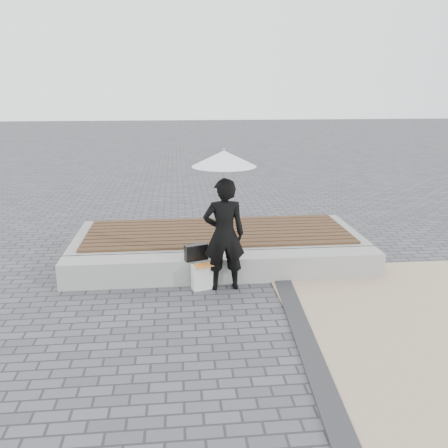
{
  "coord_description": "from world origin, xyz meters",
  "views": [
    {
      "loc": [
        -0.7,
        -5.32,
        2.89
      ],
      "look_at": [
        -0.04,
        1.26,
        1.0
      ],
      "focal_mm": 38.25,
      "sensor_mm": 36.0,
      "label": 1
    }
  ],
  "objects": [
    {
      "name": "timber_decking",
      "position": [
        0.0,
        2.8,
        0.42
      ],
      "size": [
        4.6,
        1.8,
        0.04
      ],
      "primitive_type": null,
      "color": "brown",
      "rests_on": "timber_platform"
    },
    {
      "name": "woman",
      "position": [
        -0.04,
        1.26,
        0.84
      ],
      "size": [
        0.63,
        0.43,
        1.68
      ],
      "primitive_type": "imported",
      "rotation": [
        0.0,
        0.0,
        3.18
      ],
      "color": "black",
      "rests_on": "ground"
    },
    {
      "name": "magazine",
      "position": [
        -0.34,
        1.23,
        0.39
      ],
      "size": [
        0.33,
        0.29,
        0.01
      ],
      "primitive_type": "cube",
      "rotation": [
        0.0,
        0.0,
        0.4
      ],
      "color": "#E95442",
      "rests_on": "canvas_tote"
    },
    {
      "name": "canvas_tote",
      "position": [
        -0.34,
        1.28,
        0.19
      ],
      "size": [
        0.39,
        0.24,
        0.38
      ],
      "primitive_type": "cube",
      "rotation": [
        0.0,
        0.0,
        0.25
      ],
      "color": "silver",
      "rests_on": "ground"
    },
    {
      "name": "handbag",
      "position": [
        -0.45,
        1.44,
        0.52
      ],
      "size": [
        0.36,
        0.23,
        0.24
      ],
      "primitive_type": "cube",
      "rotation": [
        0.0,
        0.0,
        0.34
      ],
      "color": "black",
      "rests_on": "seating_ledge"
    },
    {
      "name": "timber_platform",
      "position": [
        0.0,
        2.8,
        0.2
      ],
      "size": [
        5.0,
        2.0,
        0.4
      ],
      "primitive_type": "cube",
      "color": "gray",
      "rests_on": "ground"
    },
    {
      "name": "ground",
      "position": [
        0.0,
        0.0,
        0.0
      ],
      "size": [
        80.0,
        80.0,
        0.0
      ],
      "primitive_type": "plane",
      "color": "#505156",
      "rests_on": "ground"
    },
    {
      "name": "seating_ledge",
      "position": [
        0.0,
        1.6,
        0.2
      ],
      "size": [
        5.0,
        0.45,
        0.4
      ],
      "primitive_type": "cube",
      "color": "#A6A6A1",
      "rests_on": "ground"
    },
    {
      "name": "parasol",
      "position": [
        -0.04,
        1.26,
        1.95
      ],
      "size": [
        0.91,
        0.91,
        1.16
      ],
      "rotation": [
        0.0,
        0.0,
        0.17
      ],
      "color": "#B0B0B5",
      "rests_on": "ground"
    },
    {
      "name": "edging_band",
      "position": [
        0.75,
        -0.5,
        0.02
      ],
      "size": [
        0.61,
        5.2,
        0.04
      ],
      "primitive_type": "cube",
      "rotation": [
        0.0,
        0.0,
        -0.07
      ],
      "color": "#2F3032",
      "rests_on": "ground"
    }
  ]
}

